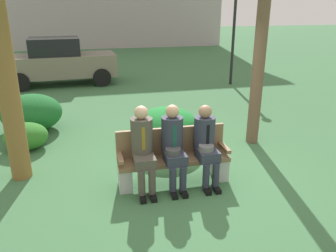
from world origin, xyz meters
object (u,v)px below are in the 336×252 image
seated_man_right (206,141)px  shrub_mid_lawn (26,136)px  seated_man_left (143,145)px  street_lamp (234,22)px  park_bench (173,158)px  seated_man_middle (173,143)px  parked_car_near (60,62)px  shrub_near_bench (31,113)px  shrub_far_lawn (166,128)px

seated_man_right → shrub_mid_lawn: seated_man_right is taller
seated_man_left → street_lamp: street_lamp is taller
park_bench → seated_man_left: seated_man_left is taller
street_lamp → shrub_mid_lawn: bearing=-144.4°
seated_man_right → street_lamp: 7.63m
park_bench → seated_man_middle: size_ratio=1.35×
park_bench → parked_car_near: size_ratio=0.45×
seated_man_left → shrub_mid_lawn: size_ratio=1.57×
seated_man_left → street_lamp: bearing=57.0°
shrub_mid_lawn → street_lamp: (6.40, 4.59, 1.94)m
shrub_near_bench → shrub_far_lawn: bearing=-31.0°
seated_man_right → park_bench: bearing=165.5°
shrub_mid_lawn → parked_car_near: (0.31, 5.96, 0.57)m
seated_man_middle → street_lamp: (3.86, 6.69, 1.47)m
seated_man_middle → street_lamp: bearing=60.0°
shrub_near_bench → shrub_far_lawn: size_ratio=1.01×
seated_man_right → shrub_near_bench: (-3.10, 3.20, -0.29)m
parked_car_near → street_lamp: street_lamp is taller
street_lamp → park_bench: bearing=-120.3°
parked_car_near → street_lamp: (6.10, -1.37, 1.37)m
seated_man_right → parked_car_near: size_ratio=0.32×
shrub_far_lawn → street_lamp: 6.57m
park_bench → parked_car_near: bearing=105.9°
seated_man_left → shrub_near_bench: seated_man_left is taller
shrub_near_bench → parked_car_near: parked_car_near is taller
seated_man_middle → shrub_mid_lawn: size_ratio=1.55×
shrub_near_bench → street_lamp: (6.43, 3.50, 1.79)m
shrub_far_lawn → street_lamp: bearing=55.0°
parked_car_near → seated_man_right: bearing=-71.1°
shrub_near_bench → shrub_far_lawn: shrub_near_bench is taller
shrub_near_bench → shrub_mid_lawn: bearing=-88.7°
seated_man_left → parked_car_near: bearing=102.3°
shrub_mid_lawn → shrub_far_lawn: bearing=-12.0°
shrub_near_bench → shrub_mid_lawn: 1.11m
shrub_mid_lawn → seated_man_left: bearing=-45.4°
shrub_far_lawn → seated_man_middle: bearing=-98.7°
shrub_mid_lawn → shrub_near_bench: bearing=91.3°
street_lamp → shrub_far_lawn: bearing=-125.0°
seated_man_right → street_lamp: size_ratio=0.36×
seated_man_middle → parked_car_near: bearing=105.5°
seated_man_right → shrub_mid_lawn: (-3.08, 2.10, -0.45)m
shrub_far_lawn → shrub_mid_lawn: bearing=168.0°
seated_man_middle → seated_man_right: bearing=-0.4°
seated_man_right → seated_man_left: bearing=179.4°
shrub_mid_lawn → shrub_far_lawn: 2.84m
park_bench → shrub_mid_lawn: bearing=142.5°
park_bench → shrub_near_bench: (-2.59, 3.07, 0.01)m
seated_man_right → shrub_near_bench: seated_man_right is taller
seated_man_right → street_lamp: bearing=63.6°
park_bench → seated_man_right: bearing=-14.5°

